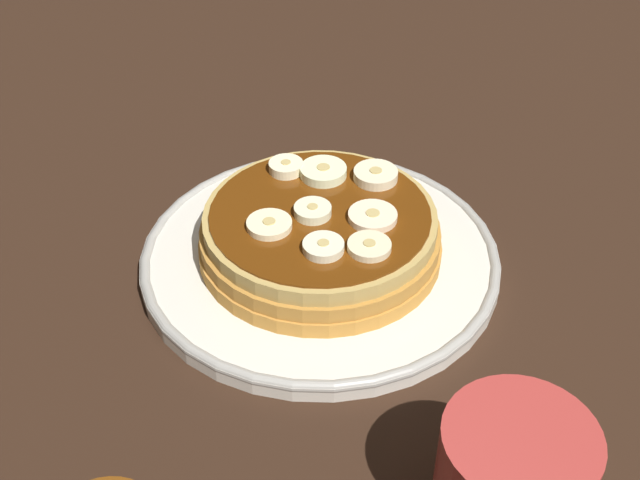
{
  "coord_description": "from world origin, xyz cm",
  "views": [
    {
      "loc": [
        41.44,
        -20.46,
        39.75
      ],
      "look_at": [
        0.0,
        0.0,
        2.36
      ],
      "focal_mm": 46.03,
      "sensor_mm": 36.0,
      "label": 1
    }
  ],
  "objects_px": {
    "banana_slice_3": "(373,217)",
    "banana_slice_5": "(323,172)",
    "banana_slice_2": "(376,176)",
    "banana_slice_0": "(313,211)",
    "banana_slice_6": "(369,247)",
    "pancake_stack": "(324,235)",
    "plate": "(320,257)",
    "banana_slice_4": "(270,227)",
    "banana_slice_7": "(281,169)",
    "banana_slice_1": "(323,248)"
  },
  "relations": [
    {
      "from": "pancake_stack",
      "to": "banana_slice_3",
      "type": "relative_size",
      "value": 5.26
    },
    {
      "from": "pancake_stack",
      "to": "banana_slice_7",
      "type": "bearing_deg",
      "value": -174.42
    },
    {
      "from": "banana_slice_1",
      "to": "banana_slice_2",
      "type": "height_order",
      "value": "banana_slice_2"
    },
    {
      "from": "banana_slice_7",
      "to": "banana_slice_3",
      "type": "bearing_deg",
      "value": 22.39
    },
    {
      "from": "plate",
      "to": "banana_slice_1",
      "type": "distance_m",
      "value": 0.06
    },
    {
      "from": "plate",
      "to": "banana_slice_7",
      "type": "distance_m",
      "value": 0.07
    },
    {
      "from": "banana_slice_2",
      "to": "banana_slice_7",
      "type": "bearing_deg",
      "value": -123.44
    },
    {
      "from": "banana_slice_4",
      "to": "banana_slice_7",
      "type": "distance_m",
      "value": 0.07
    },
    {
      "from": "plate",
      "to": "banana_slice_3",
      "type": "relative_size",
      "value": 7.64
    },
    {
      "from": "banana_slice_0",
      "to": "banana_slice_4",
      "type": "distance_m",
      "value": 0.03
    },
    {
      "from": "banana_slice_6",
      "to": "banana_slice_7",
      "type": "height_order",
      "value": "banana_slice_7"
    },
    {
      "from": "banana_slice_1",
      "to": "banana_slice_3",
      "type": "distance_m",
      "value": 0.05
    },
    {
      "from": "banana_slice_0",
      "to": "banana_slice_6",
      "type": "xyz_separation_m",
      "value": [
        0.05,
        0.02,
        -0.0
      ]
    },
    {
      "from": "banana_slice_0",
      "to": "banana_slice_3",
      "type": "distance_m",
      "value": 0.04
    },
    {
      "from": "banana_slice_1",
      "to": "banana_slice_7",
      "type": "xyz_separation_m",
      "value": [
        -0.1,
        0.01,
        0.0
      ]
    },
    {
      "from": "banana_slice_1",
      "to": "banana_slice_3",
      "type": "height_order",
      "value": "banana_slice_1"
    },
    {
      "from": "plate",
      "to": "banana_slice_6",
      "type": "bearing_deg",
      "value": 12.5
    },
    {
      "from": "plate",
      "to": "pancake_stack",
      "type": "distance_m",
      "value": 0.02
    },
    {
      "from": "banana_slice_5",
      "to": "banana_slice_1",
      "type": "bearing_deg",
      "value": -26.43
    },
    {
      "from": "plate",
      "to": "banana_slice_7",
      "type": "height_order",
      "value": "banana_slice_7"
    },
    {
      "from": "pancake_stack",
      "to": "banana_slice_5",
      "type": "height_order",
      "value": "banana_slice_5"
    },
    {
      "from": "pancake_stack",
      "to": "banana_slice_5",
      "type": "distance_m",
      "value": 0.05
    },
    {
      "from": "banana_slice_3",
      "to": "banana_slice_7",
      "type": "xyz_separation_m",
      "value": [
        -0.08,
        -0.03,
        0.0
      ]
    },
    {
      "from": "banana_slice_3",
      "to": "pancake_stack",
      "type": "bearing_deg",
      "value": -126.81
    },
    {
      "from": "banana_slice_6",
      "to": "banana_slice_2",
      "type": "bearing_deg",
      "value": 147.81
    },
    {
      "from": "banana_slice_2",
      "to": "banana_slice_5",
      "type": "bearing_deg",
      "value": -123.1
    },
    {
      "from": "banana_slice_2",
      "to": "plate",
      "type": "bearing_deg",
      "value": -71.34
    },
    {
      "from": "plate",
      "to": "banana_slice_0",
      "type": "distance_m",
      "value": 0.04
    },
    {
      "from": "banana_slice_3",
      "to": "banana_slice_5",
      "type": "relative_size",
      "value": 0.99
    },
    {
      "from": "banana_slice_0",
      "to": "banana_slice_7",
      "type": "xyz_separation_m",
      "value": [
        -0.06,
        0.0,
        0.0
      ]
    },
    {
      "from": "banana_slice_0",
      "to": "banana_slice_6",
      "type": "height_order",
      "value": "banana_slice_0"
    },
    {
      "from": "banana_slice_3",
      "to": "plate",
      "type": "bearing_deg",
      "value": -128.41
    },
    {
      "from": "banana_slice_4",
      "to": "banana_slice_6",
      "type": "bearing_deg",
      "value": 45.66
    },
    {
      "from": "banana_slice_2",
      "to": "banana_slice_0",
      "type": "bearing_deg",
      "value": -73.11
    },
    {
      "from": "banana_slice_4",
      "to": "banana_slice_2",
      "type": "bearing_deg",
      "value": 102.38
    },
    {
      "from": "banana_slice_4",
      "to": "banana_slice_3",
      "type": "bearing_deg",
      "value": 72.69
    },
    {
      "from": "banana_slice_1",
      "to": "banana_slice_0",
      "type": "bearing_deg",
      "value": 164.39
    },
    {
      "from": "plate",
      "to": "pancake_stack",
      "type": "xyz_separation_m",
      "value": [
        0.0,
        0.0,
        0.02
      ]
    },
    {
      "from": "pancake_stack",
      "to": "banana_slice_0",
      "type": "xyz_separation_m",
      "value": [
        -0.0,
        -0.01,
        0.02
      ]
    },
    {
      "from": "banana_slice_3",
      "to": "banana_slice_5",
      "type": "bearing_deg",
      "value": -173.81
    },
    {
      "from": "banana_slice_0",
      "to": "banana_slice_3",
      "type": "bearing_deg",
      "value": 56.28
    },
    {
      "from": "plate",
      "to": "pancake_stack",
      "type": "bearing_deg",
      "value": 34.66
    },
    {
      "from": "banana_slice_2",
      "to": "banana_slice_5",
      "type": "distance_m",
      "value": 0.04
    },
    {
      "from": "plate",
      "to": "banana_slice_1",
      "type": "xyz_separation_m",
      "value": [
        0.04,
        -0.02,
        0.04
      ]
    },
    {
      "from": "banana_slice_1",
      "to": "banana_slice_6",
      "type": "relative_size",
      "value": 0.95
    },
    {
      "from": "banana_slice_0",
      "to": "banana_slice_5",
      "type": "relative_size",
      "value": 0.76
    },
    {
      "from": "plate",
      "to": "banana_slice_4",
      "type": "distance_m",
      "value": 0.06
    },
    {
      "from": "banana_slice_1",
      "to": "banana_slice_6",
      "type": "distance_m",
      "value": 0.03
    },
    {
      "from": "pancake_stack",
      "to": "banana_slice_5",
      "type": "bearing_deg",
      "value": 154.21
    },
    {
      "from": "banana_slice_3",
      "to": "banana_slice_5",
      "type": "distance_m",
      "value": 0.06
    }
  ]
}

